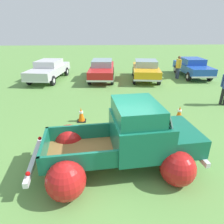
{
  "coord_description": "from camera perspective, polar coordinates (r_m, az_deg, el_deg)",
  "views": [
    {
      "loc": [
        -0.4,
        -4.69,
        3.75
      ],
      "look_at": [
        0.0,
        1.8,
        0.92
      ],
      "focal_mm": 31.63,
      "sensor_mm": 36.0,
      "label": 1
    }
  ],
  "objects": [
    {
      "name": "vintage_pickup_truck",
      "position": [
        5.65,
        5.06,
        -8.55
      ],
      "size": [
        4.78,
        3.11,
        1.96
      ],
      "rotation": [
        0.0,
        0.0,
        0.1
      ],
      "color": "black",
      "rests_on": "ground"
    },
    {
      "name": "show_car_3",
      "position": [
        17.33,
        22.23,
        12.01
      ],
      "size": [
        1.88,
        4.33,
        1.43
      ],
      "rotation": [
        0.0,
        0.0,
        -1.59
      ],
      "color": "black",
      "rests_on": "ground"
    },
    {
      "name": "spectator_0",
      "position": [
        16.16,
        18.65,
        12.52
      ],
      "size": [
        0.44,
        0.53,
        1.72
      ],
      "rotation": [
        0.0,
        0.0,
        0.38
      ],
      "color": "navy",
      "rests_on": "ground"
    },
    {
      "name": "show_car_2",
      "position": [
        15.36,
        9.72,
        12.1
      ],
      "size": [
        2.46,
        4.4,
        1.43
      ],
      "rotation": [
        0.0,
        0.0,
        -1.71
      ],
      "color": "black",
      "rests_on": "ground"
    },
    {
      "name": "lane_cone_1",
      "position": [
        9.0,
        18.89,
        -0.24
      ],
      "size": [
        0.36,
        0.36,
        0.63
      ],
      "color": "black",
      "rests_on": "ground"
    },
    {
      "name": "ground_plane",
      "position": [
        6.02,
        1.08,
        -15.0
      ],
      "size": [
        80.0,
        80.0,
        0.0
      ],
      "primitive_type": "plane",
      "color": "#609347"
    },
    {
      "name": "show_car_0",
      "position": [
        15.86,
        -17.79,
        11.7
      ],
      "size": [
        2.59,
        4.95,
        1.43
      ],
      "rotation": [
        0.0,
        0.0,
        -1.73
      ],
      "color": "black",
      "rests_on": "ground"
    },
    {
      "name": "show_car_1",
      "position": [
        15.28,
        -2.9,
        12.35
      ],
      "size": [
        2.12,
        4.82,
        1.43
      ],
      "rotation": [
        0.0,
        0.0,
        -1.65
      ],
      "color": "black",
      "rests_on": "ground"
    },
    {
      "name": "lane_cone_0",
      "position": [
        8.46,
        -8.88,
        -0.72
      ],
      "size": [
        0.36,
        0.36,
        0.63
      ],
      "color": "black",
      "rests_on": "ground"
    }
  ]
}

